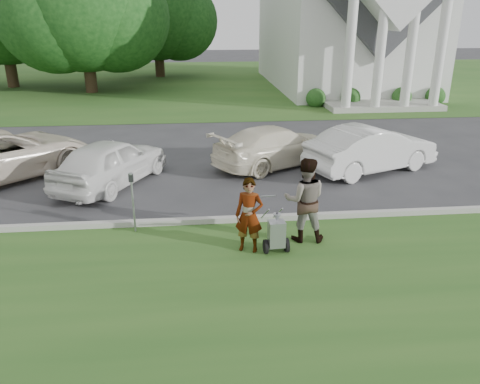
{
  "coord_description": "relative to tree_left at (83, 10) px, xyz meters",
  "views": [
    {
      "loc": [
        -1.31,
        -10.07,
        4.89
      ],
      "look_at": [
        -0.32,
        0.0,
        1.02
      ],
      "focal_mm": 35.0,
      "sensor_mm": 36.0,
      "label": 1
    }
  ],
  "objects": [
    {
      "name": "curb",
      "position": [
        8.01,
        -21.44,
        -5.04
      ],
      "size": [
        80.0,
        0.18,
        0.15
      ],
      "primitive_type": "cube",
      "color": "#9E9E93",
      "rests_on": "ground"
    },
    {
      "name": "ground",
      "position": [
        8.01,
        -21.99,
        -5.11
      ],
      "size": [
        120.0,
        120.0,
        0.0
      ],
      "primitive_type": "plane",
      "color": "#333335",
      "rests_on": "ground"
    },
    {
      "name": "person_left",
      "position": [
        7.8,
        -22.95,
        -4.28
      ],
      "size": [
        0.7,
        0.56,
        1.66
      ],
      "primitive_type": "imported",
      "rotation": [
        0.0,
        0.0,
        -0.31
      ],
      "color": "#999999",
      "rests_on": "ground"
    },
    {
      "name": "car_b",
      "position": [
        4.15,
        -18.32,
        -4.39
      ],
      "size": [
        3.44,
        4.53,
        1.44
      ],
      "primitive_type": "imported",
      "rotation": [
        0.0,
        0.0,
        2.67
      ],
      "color": "white",
      "rests_on": "ground"
    },
    {
      "name": "person_right",
      "position": [
        9.1,
        -22.55,
        -4.13
      ],
      "size": [
        1.04,
        0.86,
        1.95
      ],
      "primitive_type": "imported",
      "rotation": [
        0.0,
        0.0,
        3.01
      ],
      "color": "#999999",
      "rests_on": "ground"
    },
    {
      "name": "car_a",
      "position": [
        0.65,
        -17.31,
        -4.34
      ],
      "size": [
        5.77,
        5.68,
        1.54
      ],
      "primitive_type": "imported",
      "rotation": [
        0.0,
        0.0,
        2.34
      ],
      "color": "beige",
      "rests_on": "ground"
    },
    {
      "name": "tree_left",
      "position": [
        0.0,
        0.0,
        0.0
      ],
      "size": [
        10.63,
        8.4,
        9.71
      ],
      "color": "#332316",
      "rests_on": "ground"
    },
    {
      "name": "church_lawn",
      "position": [
        8.01,
        5.01,
        -5.11
      ],
      "size": [
        80.0,
        30.0,
        0.01
      ],
      "primitive_type": "cube",
      "color": "#26511B",
      "rests_on": "ground"
    },
    {
      "name": "car_d",
      "position": [
        12.43,
        -17.77,
        -4.36
      ],
      "size": [
        4.79,
        3.18,
        1.49
      ],
      "primitive_type": "imported",
      "rotation": [
        0.0,
        0.0,
        1.96
      ],
      "color": "silver",
      "rests_on": "ground"
    },
    {
      "name": "parking_meter_near",
      "position": [
        5.2,
        -21.75,
        -4.18
      ],
      "size": [
        0.11,
        0.1,
        1.48
      ],
      "color": "#989AA0",
      "rests_on": "ground"
    },
    {
      "name": "car_c",
      "position": [
        9.43,
        -16.83,
        -4.44
      ],
      "size": [
        4.92,
        3.96,
        1.34
      ],
      "primitive_type": "imported",
      "rotation": [
        0.0,
        0.0,
        2.11
      ],
      "color": "white",
      "rests_on": "ground"
    },
    {
      "name": "striping_cart",
      "position": [
        8.37,
        -23.09,
        -4.68
      ],
      "size": [
        0.56,
        1.09,
        0.99
      ],
      "rotation": [
        0.0,
        0.0,
        0.07
      ],
      "color": "black",
      "rests_on": "ground"
    },
    {
      "name": "tree_back",
      "position": [
        4.0,
        8.0,
        -0.38
      ],
      "size": [
        9.61,
        7.6,
        8.89
      ],
      "color": "#332316",
      "rests_on": "ground"
    },
    {
      "name": "grass_strip",
      "position": [
        8.01,
        -24.99,
        -5.11
      ],
      "size": [
        80.0,
        7.0,
        0.01
      ],
      "primitive_type": "cube",
      "color": "#26511B",
      "rests_on": "ground"
    }
  ]
}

